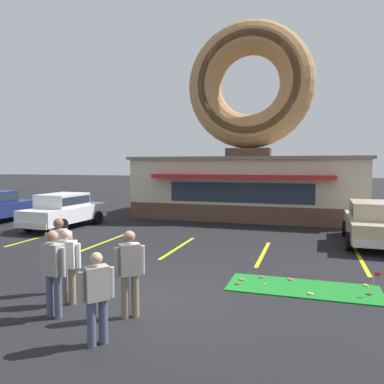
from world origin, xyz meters
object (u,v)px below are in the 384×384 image
at_px(golf_ball, 265,284).
at_px(trash_bin, 347,217).
at_px(pedestrian_leather_jacket_man, 97,294).
at_px(pedestrian_clipboard_woman, 53,269).
at_px(pedestrian_hooded_kid, 59,251).
at_px(pedestrian_beanie_man, 130,269).
at_px(car_champagne, 373,221).
at_px(pedestrian_blue_sweater_man, 67,263).
at_px(putting_flag_pin, 376,278).
at_px(car_white, 64,209).

height_order(golf_ball, trash_bin, trash_bin).
relative_size(pedestrian_leather_jacket_man, pedestrian_clipboard_woman, 0.91).
height_order(pedestrian_hooded_kid, pedestrian_beanie_man, pedestrian_hooded_kid).
bearing_deg(car_champagne, pedestrian_beanie_man, -122.72).
height_order(pedestrian_blue_sweater_man, trash_bin, pedestrian_blue_sweater_man).
distance_m(pedestrian_blue_sweater_man, pedestrian_leather_jacket_man, 2.11).
xyz_separation_m(golf_ball, pedestrian_clipboard_woman, (-3.71, -3.08, 0.90)).
bearing_deg(golf_ball, pedestrian_beanie_man, -130.79).
relative_size(pedestrian_blue_sweater_man, trash_bin, 1.64).
xyz_separation_m(pedestrian_beanie_man, trash_bin, (5.00, 12.45, -0.45)).
distance_m(car_champagne, pedestrian_beanie_man, 10.29).
relative_size(car_champagne, pedestrian_beanie_man, 2.71).
height_order(car_champagne, pedestrian_hooded_kid, pedestrian_hooded_kid).
distance_m(putting_flag_pin, pedestrian_leather_jacket_man, 6.08).
distance_m(putting_flag_pin, pedestrian_blue_sweater_man, 6.77).
distance_m(golf_ball, car_champagne, 6.90).
bearing_deg(pedestrian_clipboard_woman, pedestrian_beanie_man, 16.75).
height_order(putting_flag_pin, trash_bin, trash_bin).
height_order(golf_ball, pedestrian_hooded_kid, pedestrian_hooded_kid).
bearing_deg(golf_ball, pedestrian_clipboard_woman, -140.30).
relative_size(pedestrian_clipboard_woman, pedestrian_beanie_man, 1.00).
bearing_deg(car_champagne, pedestrian_clipboard_woman, -127.54).
bearing_deg(putting_flag_pin, trash_bin, 88.42).
relative_size(pedestrian_blue_sweater_man, pedestrian_hooded_kid, 0.92).
distance_m(pedestrian_leather_jacket_man, pedestrian_beanie_man, 1.17).
xyz_separation_m(car_champagne, pedestrian_clipboard_woman, (-6.98, -9.09, 0.07)).
bearing_deg(car_white, trash_bin, 17.85).
relative_size(pedestrian_blue_sweater_man, pedestrian_clipboard_woman, 0.94).
bearing_deg(pedestrian_blue_sweater_man, pedestrian_clipboard_woman, -75.63).
bearing_deg(pedestrian_hooded_kid, car_champagne, 45.50).
height_order(pedestrian_hooded_kid, trash_bin, pedestrian_hooded_kid).
distance_m(putting_flag_pin, car_white, 13.65).
distance_m(car_champagne, pedestrian_blue_sweater_man, 11.05).
bearing_deg(pedestrian_leather_jacket_man, golf_ball, 58.96).
bearing_deg(pedestrian_clipboard_woman, trash_bin, 63.51).
height_order(pedestrian_blue_sweater_man, pedestrian_beanie_man, pedestrian_beanie_man).
bearing_deg(pedestrian_blue_sweater_man, trash_bin, 61.65).
bearing_deg(car_champagne, putting_flag_pin, -97.88).
distance_m(pedestrian_blue_sweater_man, trash_bin, 13.89).
height_order(putting_flag_pin, pedestrian_clipboard_woman, pedestrian_clipboard_woman).
bearing_deg(pedestrian_hooded_kid, putting_flag_pin, 15.04).
relative_size(pedestrian_clipboard_woman, trash_bin, 1.75).
bearing_deg(pedestrian_leather_jacket_man, pedestrian_blue_sweater_man, 138.50).
relative_size(pedestrian_leather_jacket_man, pedestrian_beanie_man, 0.91).
relative_size(putting_flag_pin, pedestrian_hooded_kid, 0.32).
height_order(golf_ball, pedestrian_leather_jacket_man, pedestrian_leather_jacket_man).
bearing_deg(trash_bin, golf_ball, -105.48).
xyz_separation_m(golf_ball, car_champagne, (3.28, 6.01, 0.82)).
distance_m(pedestrian_hooded_kid, pedestrian_beanie_man, 2.32).
xyz_separation_m(pedestrian_hooded_kid, pedestrian_clipboard_woman, (0.77, -1.20, -0.02)).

